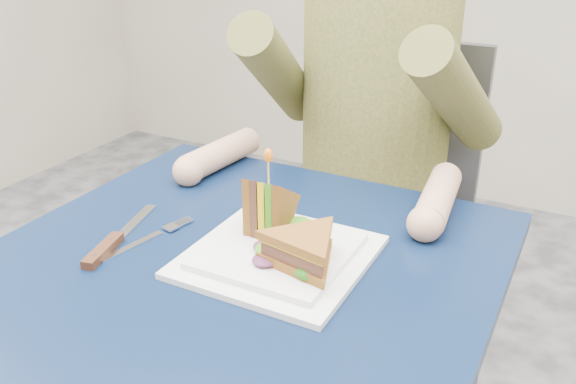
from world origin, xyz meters
The scene contains 12 objects.
table centered at (0.00, 0.00, 0.65)m, with size 0.75×0.75×0.73m.
chair centered at (0.00, 0.69, 0.54)m, with size 0.42×0.40×0.93m.
diner centered at (0.00, 0.58, 0.91)m, with size 0.54×0.59×0.74m.
plate centered at (0.06, 0.04, 0.74)m, with size 0.26×0.26×0.02m.
sandwich_flat centered at (0.11, 0.01, 0.78)m, with size 0.17×0.17×0.05m.
sandwich_upright centered at (0.02, 0.08, 0.78)m, with size 0.09×0.15×0.15m.
fork centered at (-0.16, -0.01, 0.73)m, with size 0.05×0.18×0.01m.
knife centered at (-0.19, -0.06, 0.74)m, with size 0.07×0.22×0.02m.
toothpick centered at (0.02, 0.08, 0.85)m, with size 0.00×0.00×0.06m, color tan.
toothpick_frill centered at (0.02, 0.08, 0.88)m, with size 0.01×0.01×0.02m, color orange.
lettuce_spill centered at (0.06, 0.05, 0.76)m, with size 0.15×0.13×0.02m, color #337A14, non-canonical shape.
onion_ring centered at (0.07, 0.04, 0.77)m, with size 0.04×0.04×0.01m, color #9E4C7A.
Camera 1 is at (0.44, -0.66, 1.21)m, focal length 38.00 mm.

